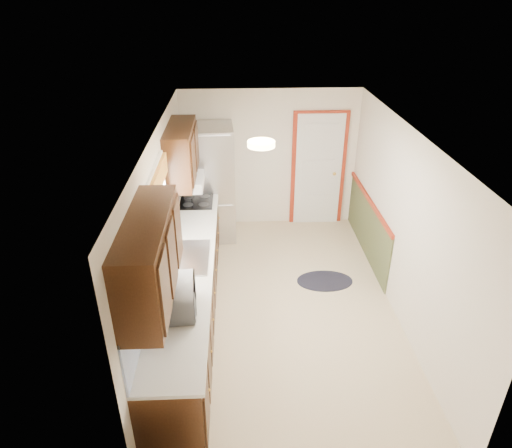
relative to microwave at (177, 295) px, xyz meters
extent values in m
cube|color=beige|center=(1.20, 1.20, -1.13)|extent=(3.20, 5.20, 0.12)
cube|color=white|center=(1.20, 1.20, 1.27)|extent=(3.20, 5.20, 0.12)
cube|color=white|center=(1.20, 3.70, 0.07)|extent=(3.20, 0.10, 2.40)
cube|color=white|center=(1.20, -1.30, 0.07)|extent=(3.20, 0.10, 2.40)
cube|color=white|center=(-0.30, 1.20, 0.07)|extent=(0.10, 5.20, 2.40)
cube|color=white|center=(2.70, 1.20, 0.07)|extent=(0.10, 5.20, 2.40)
cube|color=#32190B|center=(0.00, 0.90, -0.68)|extent=(0.60, 4.00, 0.90)
cube|color=silver|center=(0.01, 0.90, -0.21)|extent=(0.63, 4.00, 0.04)
cube|color=#5A80DB|center=(-0.29, 0.90, 0.09)|extent=(0.02, 4.00, 0.55)
cube|color=#32190B|center=(-0.12, -0.40, 0.70)|extent=(0.35, 1.40, 0.75)
cube|color=#32190B|center=(-0.12, 2.30, 0.70)|extent=(0.35, 1.20, 0.75)
cube|color=white|center=(-0.29, 1.00, 0.49)|extent=(0.02, 1.00, 0.90)
cube|color=#DC5929|center=(-0.24, 1.00, 0.84)|extent=(0.05, 1.12, 0.24)
cube|color=#B7B7BC|center=(0.01, 1.00, -0.18)|extent=(0.52, 0.82, 0.02)
cube|color=white|center=(-0.07, 2.35, 0.25)|extent=(0.45, 0.60, 0.15)
cube|color=maroon|center=(2.05, 3.67, -0.13)|extent=(0.94, 0.05, 2.08)
cube|color=white|center=(2.05, 3.64, -0.13)|extent=(0.80, 0.04, 2.00)
cube|color=#454C2B|center=(2.69, 2.55, -0.68)|extent=(0.02, 2.30, 0.90)
cube|color=maroon|center=(2.67, 2.55, -0.21)|extent=(0.04, 2.30, 0.06)
cylinder|color=#FFD88C|center=(0.90, 1.00, 1.23)|extent=(0.30, 0.30, 0.06)
imported|color=white|center=(0.00, 0.00, 0.00)|extent=(0.35, 0.58, 0.38)
cube|color=#B7B7BC|center=(0.18, 3.25, -0.17)|extent=(0.84, 0.79, 1.92)
cylinder|color=black|center=(-0.09, 2.84, -0.26)|extent=(0.02, 0.02, 1.35)
ellipsoid|color=black|center=(1.89, 1.75, -1.12)|extent=(0.82, 0.53, 0.01)
cube|color=black|center=(0.01, 2.60, -0.18)|extent=(0.49, 0.59, 0.02)
camera|label=1|loc=(0.63, -3.73, 2.77)|focal=32.00mm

